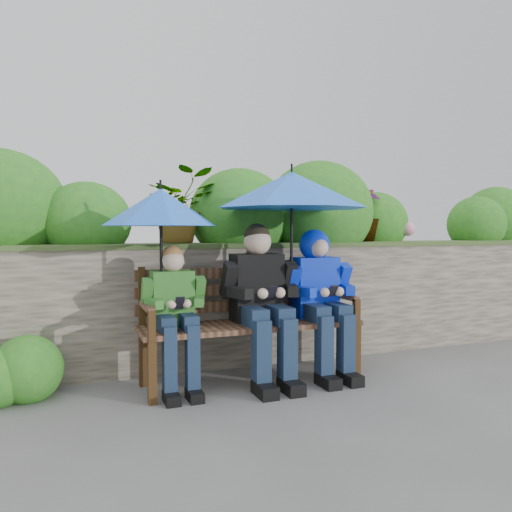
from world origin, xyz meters
name	(u,v)px	position (x,y,z in m)	size (l,w,h in m)	color
ground	(261,388)	(0.00, 0.00, 0.00)	(60.00, 60.00, 0.00)	#575755
garden_backdrop	(186,277)	(-0.19, 1.56, 0.68)	(8.00, 2.85, 1.87)	#5B5447
park_bench	(248,315)	(-0.02, 0.22, 0.50)	(1.65, 0.48, 0.87)	#3C2612
boy_left	(175,309)	(-0.59, 0.15, 0.58)	(0.44, 0.51, 1.03)	#2A7E24
boy_middle	(262,296)	(0.06, 0.13, 0.65)	(0.56, 0.65, 1.19)	black
boy_right	(320,289)	(0.56, 0.15, 0.67)	(0.53, 0.64, 1.14)	#141DC6
umbrella_left	(161,207)	(-0.67, 0.21, 1.30)	(0.81, 0.81, 0.82)	blue
umbrella_right	(292,190)	(0.31, 0.16, 1.44)	(1.15, 1.15, 0.95)	blue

